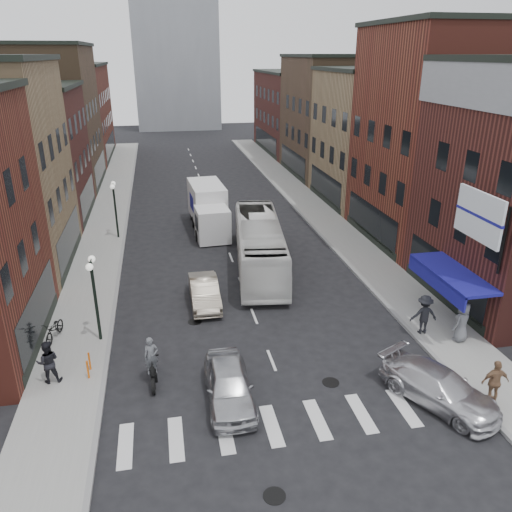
# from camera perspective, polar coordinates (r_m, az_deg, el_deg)

# --- Properties ---
(ground) EXTENTS (160.00, 160.00, 0.00)m
(ground) POSITION_cam_1_polar(r_m,az_deg,el_deg) (21.32, 2.40, -13.30)
(ground) COLOR black
(ground) RESTS_ON ground
(sidewalk_left) EXTENTS (3.00, 74.00, 0.15)m
(sidewalk_left) POSITION_cam_1_polar(r_m,az_deg,el_deg) (40.97, -16.64, 3.77)
(sidewalk_left) COLOR gray
(sidewalk_left) RESTS_ON ground
(sidewalk_right) EXTENTS (3.00, 74.00, 0.15)m
(sidewalk_right) POSITION_cam_1_polar(r_m,az_deg,el_deg) (42.68, 6.72, 5.29)
(sidewalk_right) COLOR gray
(sidewalk_right) RESTS_ON ground
(curb_left) EXTENTS (0.20, 74.00, 0.16)m
(curb_left) POSITION_cam_1_polar(r_m,az_deg,el_deg) (40.87, -14.54, 3.84)
(curb_left) COLOR gray
(curb_left) RESTS_ON ground
(curb_right) EXTENTS (0.20, 74.00, 0.16)m
(curb_right) POSITION_cam_1_polar(r_m,az_deg,el_deg) (42.28, 4.77, 5.09)
(curb_right) COLOR gray
(curb_right) RESTS_ON ground
(crosswalk_stripes) EXTENTS (12.00, 2.20, 0.01)m
(crosswalk_stripes) POSITION_cam_1_polar(r_m,az_deg,el_deg) (19.03, 4.60, -18.42)
(crosswalk_stripes) COLOR silver
(crosswalk_stripes) RESTS_ON ground
(bldg_left_mid_b) EXTENTS (10.30, 10.20, 10.30)m
(bldg_left_mid_b) POSITION_cam_1_polar(r_m,az_deg,el_deg) (42.86, -25.97, 10.30)
(bldg_left_mid_b) COLOR #4B1F1A
(bldg_left_mid_b) RESTS_ON ground
(bldg_left_far_a) EXTENTS (10.30, 12.20, 13.30)m
(bldg_left_far_a) POSITION_cam_1_polar(r_m,az_deg,el_deg) (53.27, -23.50, 14.27)
(bldg_left_far_a) COLOR #4F3B27
(bldg_left_far_a) RESTS_ON ground
(bldg_left_far_b) EXTENTS (10.30, 16.20, 11.30)m
(bldg_left_far_b) POSITION_cam_1_polar(r_m,az_deg,el_deg) (67.07, -21.07, 15.02)
(bldg_left_far_b) COLOR maroon
(bldg_left_far_b) RESTS_ON ground
(bldg_right_mid_a) EXTENTS (10.30, 10.20, 14.30)m
(bldg_right_mid_a) POSITION_cam_1_polar(r_m,az_deg,el_deg) (36.70, 21.08, 12.58)
(bldg_right_mid_a) COLOR maroon
(bldg_right_mid_a) RESTS_ON ground
(bldg_right_mid_b) EXTENTS (10.30, 10.20, 11.30)m
(bldg_right_mid_b) POSITION_cam_1_polar(r_m,az_deg,el_deg) (45.63, 14.27, 13.06)
(bldg_right_mid_b) COLOR #917350
(bldg_right_mid_b) RESTS_ON ground
(bldg_right_far_a) EXTENTS (10.30, 12.20, 12.30)m
(bldg_right_far_a) POSITION_cam_1_polar(r_m,az_deg,el_deg) (55.63, 9.49, 15.48)
(bldg_right_far_a) COLOR #4F3B27
(bldg_right_far_a) RESTS_ON ground
(bldg_right_far_b) EXTENTS (10.30, 16.20, 10.30)m
(bldg_right_far_b) POSITION_cam_1_polar(r_m,az_deg,el_deg) (68.97, 5.32, 16.08)
(bldg_right_far_b) COLOR #4B1F1A
(bldg_right_far_b) RESTS_ON ground
(awning_blue) EXTENTS (1.80, 5.00, 0.78)m
(awning_blue) POSITION_cam_1_polar(r_m,az_deg,el_deg) (25.32, 21.18, -2.02)
(awning_blue) COLOR navy
(awning_blue) RESTS_ON ground
(billboard_sign) EXTENTS (1.52, 3.00, 3.70)m
(billboard_sign) POSITION_cam_1_polar(r_m,az_deg,el_deg) (22.43, 24.27, 4.06)
(billboard_sign) COLOR black
(billboard_sign) RESTS_ON ground
(streetlamp_near) EXTENTS (0.32, 1.22, 4.11)m
(streetlamp_near) POSITION_cam_1_polar(r_m,az_deg,el_deg) (23.11, -18.08, -3.13)
(streetlamp_near) COLOR black
(streetlamp_near) RESTS_ON ground
(streetlamp_far) EXTENTS (0.32, 1.22, 4.11)m
(streetlamp_far) POSITION_cam_1_polar(r_m,az_deg,el_deg) (36.25, -15.88, 6.21)
(streetlamp_far) COLOR black
(streetlamp_far) RESTS_ON ground
(bike_rack) EXTENTS (0.08, 0.68, 0.80)m
(bike_rack) POSITION_cam_1_polar(r_m,az_deg,el_deg) (21.92, -18.58, -11.75)
(bike_rack) COLOR #D8590C
(bike_rack) RESTS_ON sidewalk_left
(box_truck) EXTENTS (2.60, 7.69, 3.30)m
(box_truck) POSITION_cam_1_polar(r_m,az_deg,el_deg) (37.35, -5.45, 5.37)
(box_truck) COLOR white
(box_truck) RESTS_ON ground
(motorcycle_rider) EXTENTS (0.61, 2.06, 2.10)m
(motorcycle_rider) POSITION_cam_1_polar(r_m,az_deg,el_deg) (20.64, -11.81, -11.81)
(motorcycle_rider) COLOR black
(motorcycle_rider) RESTS_ON ground
(transit_bus) EXTENTS (4.03, 11.33, 3.09)m
(transit_bus) POSITION_cam_1_polar(r_m,az_deg,el_deg) (30.32, 0.38, 1.27)
(transit_bus) COLOR silver
(transit_bus) RESTS_ON ground
(sedan_left_near) EXTENTS (1.80, 4.32, 1.46)m
(sedan_left_near) POSITION_cam_1_polar(r_m,az_deg,el_deg) (19.50, -3.12, -14.49)
(sedan_left_near) COLOR #B8B9BE
(sedan_left_near) RESTS_ON ground
(sedan_left_far) EXTENTS (1.47, 4.18, 1.38)m
(sedan_left_far) POSITION_cam_1_polar(r_m,az_deg,el_deg) (26.48, -5.91, -4.11)
(sedan_left_far) COLOR #B7AA94
(sedan_left_far) RESTS_ON ground
(curb_car) EXTENTS (3.84, 5.06, 1.37)m
(curb_car) POSITION_cam_1_polar(r_m,az_deg,el_deg) (20.62, 20.20, -13.90)
(curb_car) COLOR silver
(curb_car) RESTS_ON ground
(parked_bicycle) EXTENTS (1.03, 1.96, 0.98)m
(parked_bicycle) POSITION_cam_1_polar(r_m,az_deg,el_deg) (24.85, -22.04, -7.76)
(parked_bicycle) COLOR black
(parked_bicycle) RESTS_ON sidewalk_left
(ped_left_solo) EXTENTS (0.93, 0.59, 1.82)m
(ped_left_solo) POSITION_cam_1_polar(r_m,az_deg,el_deg) (21.73, -22.68, -11.11)
(ped_left_solo) COLOR black
(ped_left_solo) RESTS_ON sidewalk_left
(ped_right_a) EXTENTS (1.30, 0.75, 1.92)m
(ped_right_a) POSITION_cam_1_polar(r_m,az_deg,el_deg) (24.58, 18.65, -6.35)
(ped_right_a) COLOR black
(ped_right_a) RESTS_ON sidewalk_right
(ped_right_b) EXTENTS (1.09, 0.63, 1.78)m
(ped_right_b) POSITION_cam_1_polar(r_m,az_deg,el_deg) (21.08, 25.65, -12.81)
(ped_right_b) COLOR #866144
(ped_right_b) RESTS_ON sidewalk_right
(ped_right_c) EXTENTS (1.10, 0.94, 1.91)m
(ped_right_c) POSITION_cam_1_polar(r_m,az_deg,el_deg) (24.56, 22.51, -6.97)
(ped_right_c) COLOR slate
(ped_right_c) RESTS_ON sidewalk_right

